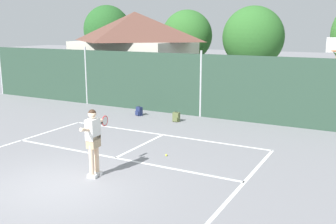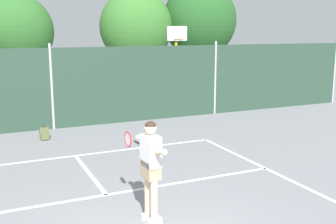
# 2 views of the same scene
# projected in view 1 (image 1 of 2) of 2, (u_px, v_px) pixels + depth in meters

# --- Properties ---
(ground_plane) EXTENTS (120.00, 120.00, 0.00)m
(ground_plane) POSITION_uv_depth(u_px,v_px,m) (58.00, 186.00, 9.94)
(ground_plane) COLOR gray
(court_markings) EXTENTS (8.30, 11.10, 0.01)m
(court_markings) POSITION_uv_depth(u_px,v_px,m) (75.00, 177.00, 10.50)
(court_markings) COLOR white
(court_markings) RESTS_ON ground
(chainlink_fence) EXTENTS (26.09, 0.09, 2.96)m
(chainlink_fence) POSITION_uv_depth(u_px,v_px,m) (201.00, 86.00, 17.40)
(chainlink_fence) COLOR #284233
(chainlink_fence) RESTS_ON ground
(basketball_hoop) EXTENTS (0.90, 0.67, 3.55)m
(basketball_hoop) POSITION_uv_depth(u_px,v_px,m) (336.00, 69.00, 15.85)
(basketball_hoop) COLOR yellow
(basketball_hoop) RESTS_ON ground
(clubhouse_building) EXTENTS (6.57, 5.62, 4.85)m
(clubhouse_building) POSITION_uv_depth(u_px,v_px,m) (135.00, 52.00, 23.44)
(clubhouse_building) COLOR beige
(clubhouse_building) RESTS_ON ground
(treeline_backdrop) EXTENTS (26.62, 4.25, 6.35)m
(treeline_backdrop) POSITION_uv_depth(u_px,v_px,m) (297.00, 32.00, 23.53)
(treeline_backdrop) COLOR brown
(treeline_backdrop) RESTS_ON ground
(tennis_player) EXTENTS (0.33, 1.43, 1.85)m
(tennis_player) POSITION_uv_depth(u_px,v_px,m) (93.00, 137.00, 10.36)
(tennis_player) COLOR silver
(tennis_player) RESTS_ON ground
(tennis_ball) EXTENTS (0.07, 0.07, 0.07)m
(tennis_ball) POSITION_uv_depth(u_px,v_px,m) (166.00, 155.00, 12.24)
(tennis_ball) COLOR #CCE033
(tennis_ball) RESTS_ON ground
(backpack_navy) EXTENTS (0.32, 0.31, 0.46)m
(backpack_navy) POSITION_uv_depth(u_px,v_px,m) (139.00, 111.00, 17.83)
(backpack_navy) COLOR navy
(backpack_navy) RESTS_ON ground
(backpack_olive) EXTENTS (0.28, 0.24, 0.46)m
(backpack_olive) POSITION_uv_depth(u_px,v_px,m) (176.00, 117.00, 16.68)
(backpack_olive) COLOR #566038
(backpack_olive) RESTS_ON ground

